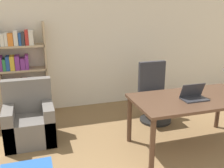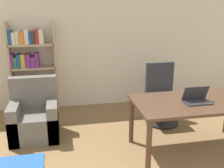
{
  "view_description": "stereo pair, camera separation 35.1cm",
  "coord_description": "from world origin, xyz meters",
  "px_view_note": "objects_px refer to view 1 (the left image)",
  "views": [
    {
      "loc": [
        -1.38,
        -0.59,
        2.05
      ],
      "look_at": [
        -0.39,
        2.61,
        1.02
      ],
      "focal_mm": 42.0,
      "sensor_mm": 36.0,
      "label": 1
    },
    {
      "loc": [
        -1.04,
        -0.68,
        2.05
      ],
      "look_at": [
        -0.39,
        2.61,
        1.02
      ],
      "focal_mm": 42.0,
      "sensor_mm": 36.0,
      "label": 2
    }
  ],
  "objects_px": {
    "desk": "(192,104)",
    "bookshelf": "(21,75)",
    "armchair": "(30,122)",
    "laptop": "(194,96)",
    "office_chair": "(154,95)"
  },
  "relations": [
    {
      "from": "desk",
      "to": "bookshelf",
      "type": "bearing_deg",
      "value": 140.86
    },
    {
      "from": "desk",
      "to": "armchair",
      "type": "relative_size",
      "value": 1.84
    },
    {
      "from": "desk",
      "to": "laptop",
      "type": "xyz_separation_m",
      "value": [
        -0.03,
        -0.06,
        0.14
      ]
    },
    {
      "from": "bookshelf",
      "to": "armchair",
      "type": "bearing_deg",
      "value": -84.28
    },
    {
      "from": "laptop",
      "to": "office_chair",
      "type": "distance_m",
      "value": 1.13
    },
    {
      "from": "office_chair",
      "to": "bookshelf",
      "type": "height_order",
      "value": "bookshelf"
    },
    {
      "from": "office_chair",
      "to": "desk",
      "type": "bearing_deg",
      "value": -85.21
    },
    {
      "from": "laptop",
      "to": "armchair",
      "type": "xyz_separation_m",
      "value": [
        -2.23,
        0.94,
        -0.51
      ]
    },
    {
      "from": "office_chair",
      "to": "bookshelf",
      "type": "distance_m",
      "value": 2.47
    },
    {
      "from": "armchair",
      "to": "bookshelf",
      "type": "bearing_deg",
      "value": 95.72
    },
    {
      "from": "desk",
      "to": "bookshelf",
      "type": "relative_size",
      "value": 0.99
    },
    {
      "from": "desk",
      "to": "office_chair",
      "type": "relative_size",
      "value": 1.64
    },
    {
      "from": "office_chair",
      "to": "bookshelf",
      "type": "bearing_deg",
      "value": 158.41
    },
    {
      "from": "desk",
      "to": "armchair",
      "type": "bearing_deg",
      "value": 158.65
    },
    {
      "from": "desk",
      "to": "armchair",
      "type": "xyz_separation_m",
      "value": [
        -2.26,
        0.88,
        -0.37
      ]
    }
  ]
}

